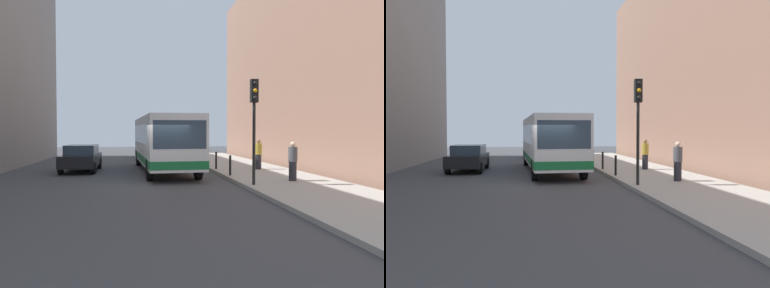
{
  "view_description": "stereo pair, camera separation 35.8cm",
  "coord_description": "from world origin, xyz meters",
  "views": [
    {
      "loc": [
        -1.09,
        -16.31,
        2.22
      ],
      "look_at": [
        1.88,
        2.87,
        1.59
      ],
      "focal_mm": 35.57,
      "sensor_mm": 36.0,
      "label": 1
    },
    {
      "loc": [
        -0.74,
        -16.36,
        2.22
      ],
      "look_at": [
        1.88,
        2.87,
        1.59
      ],
      "focal_mm": 35.57,
      "sensor_mm": 36.0,
      "label": 2
    }
  ],
  "objects": [
    {
      "name": "ground_plane",
      "position": [
        0.0,
        0.0,
        0.0
      ],
      "size": [
        80.0,
        80.0,
        0.0
      ],
      "primitive_type": "plane",
      "color": "#424244"
    },
    {
      "name": "traffic_light",
      "position": [
        3.55,
        -2.1,
        3.01
      ],
      "size": [
        0.28,
        0.33,
        4.1
      ],
      "color": "black",
      "rests_on": "sidewalk"
    },
    {
      "name": "bollard_mid",
      "position": [
        3.45,
        4.27,
        0.62
      ],
      "size": [
        0.11,
        0.11,
        0.95
      ],
      "primitive_type": "cylinder",
      "color": "black",
      "rests_on": "sidewalk"
    },
    {
      "name": "building_right",
      "position": [
        11.5,
        4.0,
        6.91
      ],
      "size": [
        7.0,
        32.0,
        13.82
      ],
      "primitive_type": "cube",
      "color": "#936B56",
      "rests_on": "ground"
    },
    {
      "name": "bollard_far",
      "position": [
        3.45,
        7.36,
        0.62
      ],
      "size": [
        0.11,
        0.11,
        0.95
      ],
      "primitive_type": "cylinder",
      "color": "black",
      "rests_on": "sidewalk"
    },
    {
      "name": "car_beside_bus",
      "position": [
        -3.96,
        5.61,
        0.78
      ],
      "size": [
        1.93,
        4.43,
        1.48
      ],
      "rotation": [
        0.0,
        0.0,
        3.12
      ],
      "color": "black",
      "rests_on": "ground"
    },
    {
      "name": "pedestrian_mid_sidewalk",
      "position": [
        5.72,
        3.77,
        0.97
      ],
      "size": [
        0.38,
        0.38,
        1.66
      ],
      "rotation": [
        0.0,
        0.0,
        4.91
      ],
      "color": "#26262D",
      "rests_on": "sidewalk"
    },
    {
      "name": "bollard_near",
      "position": [
        3.45,
        1.18,
        0.62
      ],
      "size": [
        0.11,
        0.11,
        0.95
      ],
      "primitive_type": "cylinder",
      "color": "black",
      "rests_on": "sidewalk"
    },
    {
      "name": "bus",
      "position": [
        0.55,
        4.97,
        1.73
      ],
      "size": [
        3.06,
        11.13,
        3.0
      ],
      "rotation": [
        0.0,
        0.0,
        3.19
      ],
      "color": "white",
      "rests_on": "ground"
    },
    {
      "name": "sidewalk",
      "position": [
        5.4,
        0.0,
        0.07
      ],
      "size": [
        4.4,
        40.0,
        0.15
      ],
      "primitive_type": "cube",
      "color": "#ADA89E",
      "rests_on": "ground"
    },
    {
      "name": "car_behind_bus",
      "position": [
        0.33,
        15.62,
        0.78
      ],
      "size": [
        2.05,
        4.49,
        1.48
      ],
      "rotation": [
        0.0,
        0.0,
        3.2
      ],
      "color": "silver",
      "rests_on": "ground"
    },
    {
      "name": "pedestrian_near_signal",
      "position": [
        5.55,
        -1.18,
        0.97
      ],
      "size": [
        0.38,
        0.38,
        1.65
      ],
      "rotation": [
        0.0,
        0.0,
        0.79
      ],
      "color": "#26262D",
      "rests_on": "sidewalk"
    }
  ]
}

